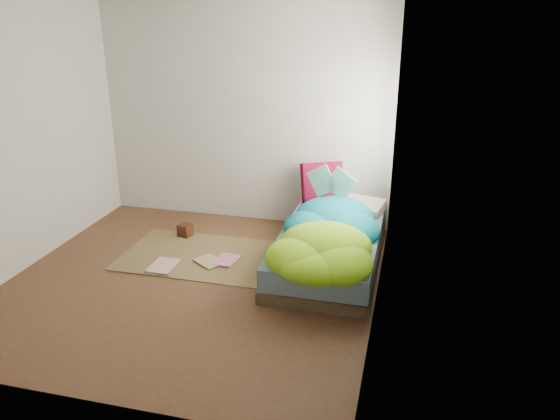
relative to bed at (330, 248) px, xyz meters
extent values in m
cube|color=#433019|center=(-1.22, -0.72, -0.17)|extent=(3.50, 3.50, 0.00)
cube|color=beige|center=(-1.22, 1.03, 1.13)|extent=(3.50, 0.04, 2.60)
cube|color=beige|center=(-1.22, -2.47, 1.13)|extent=(3.50, 0.04, 2.60)
cube|color=beige|center=(-2.97, -0.72, 1.13)|extent=(0.04, 3.50, 2.60)
cube|color=beige|center=(0.53, -0.72, 1.13)|extent=(0.04, 3.50, 2.60)
cube|color=white|center=(0.52, 0.18, 1.23)|extent=(0.01, 1.00, 1.20)
cube|color=#3C3021|center=(0.00, 0.00, -0.11)|extent=(1.00, 2.00, 0.12)
cube|color=slate|center=(0.00, 0.00, 0.06)|extent=(0.98, 1.96, 0.22)
cube|color=brown|center=(-1.37, -0.17, -0.16)|extent=(1.60, 1.10, 0.01)
cube|color=white|center=(0.22, 0.69, 0.23)|extent=(0.58, 0.44, 0.12)
cube|color=#4C0522|center=(-0.24, 0.89, 0.41)|extent=(0.49, 0.34, 0.47)
cube|color=#3A170D|center=(-1.72, 0.27, -0.09)|extent=(0.17, 0.17, 0.14)
imported|color=silver|center=(-1.74, -0.53, -0.14)|extent=(0.25, 0.34, 0.03)
imported|color=pink|center=(-1.15, -0.24, -0.14)|extent=(0.25, 0.31, 0.03)
imported|color=tan|center=(-1.26, -0.41, -0.15)|extent=(0.37, 0.34, 0.02)
camera|label=1|loc=(0.75, -5.06, 2.36)|focal=35.00mm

